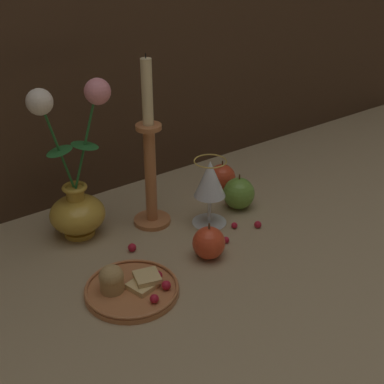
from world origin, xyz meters
name	(u,v)px	position (x,y,z in m)	size (l,w,h in m)	color
ground_plane	(172,246)	(0.00, 0.00, 0.00)	(2.40, 2.40, 0.00)	#9E8966
vase	(76,192)	(-0.13, 0.16, 0.10)	(0.17, 0.12, 0.34)	gold
plate_with_pastries	(129,287)	(-0.15, -0.08, 0.01)	(0.18, 0.18, 0.06)	#B77042
wine_glass	(210,182)	(0.12, 0.03, 0.10)	(0.08, 0.08, 0.15)	silver
candlestick	(150,164)	(0.02, 0.11, 0.15)	(0.08, 0.08, 0.38)	#B77042
apple_beside_vase	(222,177)	(0.25, 0.14, 0.03)	(0.07, 0.07, 0.08)	#D14223
apple_near_glass	(209,243)	(0.04, -0.08, 0.03)	(0.07, 0.07, 0.08)	#D14223
apple_at_table_edge	(239,193)	(0.22, 0.04, 0.04)	(0.08, 0.08, 0.09)	#669938
berry_near_plate	(132,248)	(-0.08, 0.03, 0.01)	(0.02, 0.02, 0.02)	#AD192D
berry_front_center	(258,225)	(0.20, -0.05, 0.01)	(0.02, 0.02, 0.02)	#AD192D
berry_by_glass_stem	(234,225)	(0.15, -0.02, 0.01)	(0.01, 0.01, 0.01)	#AD192D
berry_under_candlestick	(226,240)	(0.10, -0.06, 0.01)	(0.01, 0.01, 0.01)	#AD192D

